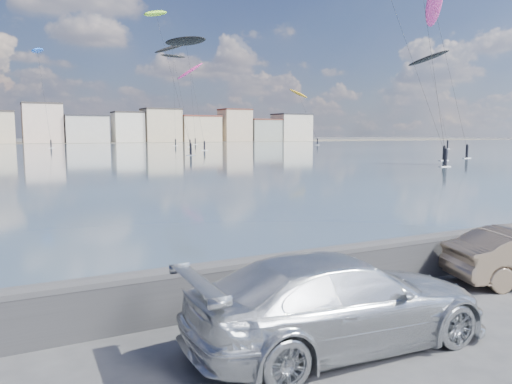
% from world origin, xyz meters
% --- Properties ---
extents(ground, '(700.00, 700.00, 0.00)m').
position_xyz_m(ground, '(0.00, 0.00, 0.00)').
color(ground, '#333335').
rests_on(ground, ground).
extents(bay_water, '(500.00, 177.00, 0.00)m').
position_xyz_m(bay_water, '(0.00, 91.50, 0.01)').
color(bay_water, '#3C4C58').
rests_on(bay_water, ground).
extents(far_shore_strip, '(500.00, 60.00, 0.00)m').
position_xyz_m(far_shore_strip, '(0.00, 200.00, 0.01)').
color(far_shore_strip, '#4C473D').
rests_on(far_shore_strip, ground).
extents(seawall, '(400.00, 0.36, 1.08)m').
position_xyz_m(seawall, '(0.00, 2.70, 0.58)').
color(seawall, '#28282B').
rests_on(seawall, ground).
extents(far_buildings, '(240.79, 13.26, 14.60)m').
position_xyz_m(far_buildings, '(1.31, 186.00, 6.03)').
color(far_buildings, beige).
rests_on(far_buildings, ground).
extents(car_silver, '(5.39, 2.38, 1.54)m').
position_xyz_m(car_silver, '(0.70, 0.43, 0.77)').
color(car_silver, silver).
rests_on(car_silver, ground).
extents(kitesurfer_0, '(7.94, 20.61, 26.80)m').
position_xyz_m(kitesurfer_0, '(22.84, 84.79, 24.74)').
color(kitesurfer_0, '#8CD826').
rests_on(kitesurfer_0, ground).
extents(kitesurfer_2, '(8.77, 9.56, 26.15)m').
position_xyz_m(kitesurfer_2, '(51.72, 146.18, 22.74)').
color(kitesurfer_2, '#E5338C').
rests_on(kitesurfer_2, ground).
extents(kitesurfer_3, '(7.67, 11.31, 25.60)m').
position_xyz_m(kitesurfer_3, '(54.52, 49.47, 22.13)').
color(kitesurfer_3, '#E5338C').
rests_on(kitesurfer_3, ground).
extents(kitesurfer_7, '(9.71, 15.62, 28.61)m').
position_xyz_m(kitesurfer_7, '(39.45, 126.67, 26.12)').
color(kitesurfer_7, black).
rests_on(kitesurfer_7, ground).
extents(kitesurfer_10, '(7.62, 10.94, 26.14)m').
position_xyz_m(kitesurfer_10, '(42.82, 135.94, 25.09)').
color(kitesurfer_10, black).
rests_on(kitesurfer_10, ground).
extents(kitesurfer_13, '(3.85, 17.87, 18.29)m').
position_xyz_m(kitesurfer_13, '(81.67, 129.57, 15.78)').
color(kitesurfer_13, '#BF8C19').
rests_on(kitesurfer_13, ground).
extents(kitesurfer_14, '(4.96, 15.72, 25.27)m').
position_xyz_m(kitesurfer_14, '(6.41, 131.55, 23.56)').
color(kitesurfer_14, blue).
rests_on(kitesurfer_14, ground).
extents(kitesurfer_15, '(8.63, 13.20, 24.13)m').
position_xyz_m(kitesurfer_15, '(32.83, 97.41, 22.70)').
color(kitesurfer_15, black).
rests_on(kitesurfer_15, ground).
extents(kitesurfer_17, '(8.42, 14.72, 23.42)m').
position_xyz_m(kitesurfer_17, '(88.66, 82.85, 21.08)').
color(kitesurfer_17, black).
rests_on(kitesurfer_17, ground).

